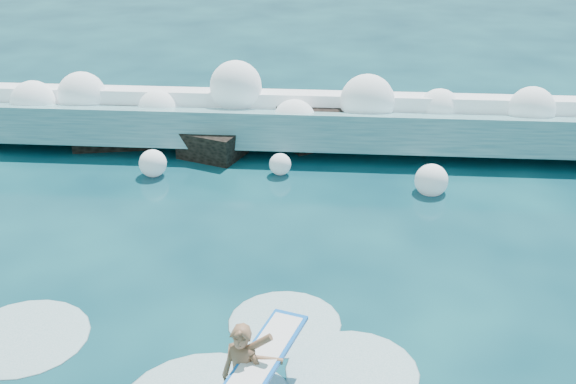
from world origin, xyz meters
name	(u,v)px	position (x,y,z in m)	size (l,w,h in m)	color
ground	(202,291)	(0.00, 0.00, 0.00)	(200.00, 200.00, 0.00)	#062737
breaking_wave	(267,121)	(0.45, 7.83, 0.59)	(19.60, 2.98, 1.69)	teal
rock_cluster	(204,132)	(-1.30, 7.40, 0.39)	(8.02, 3.13, 1.23)	black
surfer_with_board	(247,374)	(1.27, -3.11, 0.67)	(1.30, 2.97, 1.81)	#895C40
wave_spray	(263,106)	(0.36, 7.72, 1.10)	(15.29, 4.51, 2.35)	white
surf_foam	(212,384)	(0.64, -2.58, 0.00)	(9.29, 5.29, 0.14)	silver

